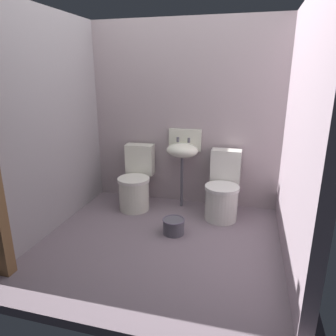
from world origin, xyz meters
TOP-DOWN VIEW (x-y plane):
  - ground_plane at (0.00, 0.00)m, footprint 2.82×2.52m
  - wall_back at (0.00, 1.11)m, footprint 2.82×0.10m
  - wall_left at (-1.26, 0.10)m, footprint 0.10×2.32m
  - wall_right at (1.26, 0.10)m, footprint 0.10×2.32m
  - toilet_left at (-0.54, 0.71)m, footprint 0.42×0.61m
  - toilet_right at (0.56, 0.71)m, footprint 0.41×0.60m
  - sink at (0.02, 0.90)m, footprint 0.42×0.35m
  - bucket at (0.10, 0.14)m, footprint 0.24×0.24m

SIDE VIEW (x-z plane):
  - ground_plane at x=0.00m, z-range -0.08..0.00m
  - bucket at x=0.10m, z-range 0.00..0.17m
  - toilet_left at x=-0.54m, z-range -0.07..0.71m
  - toilet_right at x=0.56m, z-range -0.07..0.71m
  - sink at x=0.02m, z-range 0.26..1.25m
  - wall_back at x=0.00m, z-range 0.00..2.30m
  - wall_left at x=-1.26m, z-range 0.00..2.30m
  - wall_right at x=1.26m, z-range 0.00..2.30m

